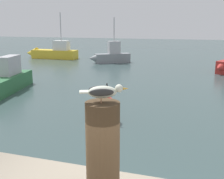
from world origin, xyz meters
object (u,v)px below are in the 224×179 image
Objects in this scene: mooring_post at (103,154)px; boat_grey at (110,56)px; seagull at (103,91)px; channel_buoy at (107,108)px; boat_yellow at (51,53)px; boat_green at (1,83)px.

boat_grey is at bearing 107.92° from mooring_post.
seagull is 0.28× the size of channel_buoy.
boat_yellow is at bearing 120.70° from seagull.
seagull is at bearing -46.98° from boat_green.
seagull reaches higher than channel_buoy.
boat_yellow reaches higher than boat_green.
boat_grey reaches higher than boat_green.
boat_yellow is at bearing 125.22° from channel_buoy.
seagull is 0.07× the size of boat_green.
mooring_post is 2.37× the size of seagull.
boat_grey is at bearing 107.65° from channel_buoy.
boat_grey is at bearing 107.93° from seagull.
channel_buoy is at bearing -72.35° from boat_grey.
channel_buoy is at bearing 108.52° from seagull.
boat_grey reaches higher than channel_buoy.
boat_grey is 2.84× the size of channel_buoy.
boat_grey is (-6.73, 20.83, -1.60)m from mooring_post.
channel_buoy is (4.49, -14.12, -0.13)m from boat_grey.
mooring_post is at bearing -72.08° from boat_grey.
mooring_post is 7.28m from channel_buoy.
boat_yellow is at bearing 168.38° from boat_grey.
boat_green is at bearing -69.86° from boat_yellow.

